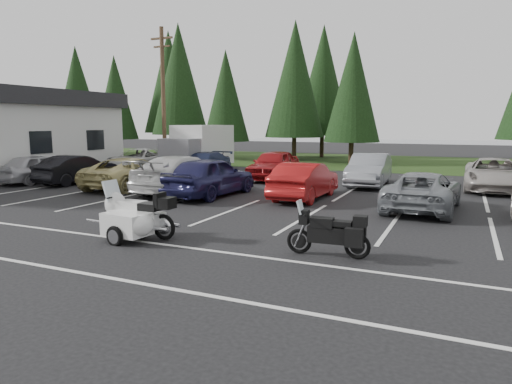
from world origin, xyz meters
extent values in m
plane|color=black|center=(0.00, 0.00, 0.00)|extent=(120.00, 120.00, 0.00)
cube|color=#1E3310|center=(0.00, 24.00, 0.01)|extent=(80.00, 16.00, 0.01)
cube|color=slate|center=(4.00, 55.00, 0.00)|extent=(70.00, 50.00, 0.02)
cylinder|color=#473321|center=(-10.00, 12.00, 4.50)|extent=(0.26, 0.26, 9.00)
cube|color=#473321|center=(-10.00, 12.00, 8.30)|extent=(1.60, 0.12, 0.12)
cube|color=#473321|center=(-10.00, 12.00, 7.80)|extent=(1.20, 0.10, 0.10)
cube|color=silver|center=(0.00, 2.00, 0.00)|extent=(32.00, 16.00, 0.01)
cylinder|color=#332316|center=(-28.00, 22.50, 1.25)|extent=(0.36, 0.36, 2.50)
cone|color=black|center=(-28.00, 22.50, 6.24)|extent=(4.58, 4.58, 8.84)
cylinder|color=#332316|center=(-22.00, 21.20, 1.08)|extent=(0.36, 0.36, 2.16)
cone|color=black|center=(-22.00, 21.20, 5.40)|extent=(3.96, 3.96, 7.65)
cylinder|color=#332316|center=(-16.00, 22.80, 1.39)|extent=(0.36, 0.36, 2.78)
cone|color=black|center=(-16.00, 22.80, 6.96)|extent=(5.10, 5.10, 9.86)
cylinder|color=#332316|center=(-10.50, 21.40, 1.06)|extent=(0.36, 0.36, 2.11)
cone|color=black|center=(-10.50, 21.40, 5.28)|extent=(3.87, 3.87, 7.48)
cylinder|color=#332316|center=(-5.00, 22.90, 1.31)|extent=(0.36, 0.36, 2.62)
cone|color=black|center=(-5.00, 22.90, 6.54)|extent=(4.80, 4.80, 9.27)
cylinder|color=#332316|center=(0.00, 21.60, 1.13)|extent=(0.36, 0.36, 2.26)
cone|color=black|center=(0.00, 21.60, 5.64)|extent=(4.14, 4.14, 7.99)
cylinder|color=#332316|center=(-20.00, 27.00, 1.44)|extent=(0.36, 0.36, 2.88)
cone|color=black|center=(-20.00, 27.00, 7.20)|extent=(5.28, 5.28, 10.20)
cylinder|color=#332316|center=(-4.00, 27.50, 1.36)|extent=(0.36, 0.36, 2.71)
cone|color=black|center=(-4.00, 27.50, 6.78)|extent=(4.97, 4.97, 9.61)
imported|color=#B5B4BA|center=(-12.06, 3.95, 0.73)|extent=(1.78, 4.32, 1.47)
imported|color=black|center=(-9.99, 4.53, 0.71)|extent=(1.75, 4.40, 1.43)
imported|color=tan|center=(-6.33, 4.26, 0.72)|extent=(2.49, 5.22, 1.44)
imported|color=silver|center=(-3.37, 4.07, 0.81)|extent=(2.33, 5.62, 1.63)
imported|color=#1C1C46|center=(-1.80, 3.71, 0.83)|extent=(2.23, 4.96, 1.66)
imported|color=#9F1414|center=(1.99, 4.70, 0.73)|extent=(1.61, 4.48, 1.47)
imported|color=gray|center=(6.51, 4.07, 0.67)|extent=(2.48, 4.93, 1.34)
imported|color=beige|center=(-10.72, 10.28, 0.73)|extent=(2.70, 5.36, 1.45)
imported|color=#1C2548|center=(-6.14, 10.37, 0.67)|extent=(1.95, 4.64, 1.34)
imported|color=maroon|center=(-1.57, 10.08, 0.80)|extent=(2.08, 4.75, 1.59)
imported|color=gray|center=(3.60, 9.70, 0.78)|extent=(1.82, 4.77, 1.55)
imported|color=#A49C96|center=(9.01, 10.47, 0.72)|extent=(2.45, 5.23, 1.45)
camera|label=1|loc=(7.71, -12.59, 2.98)|focal=32.00mm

